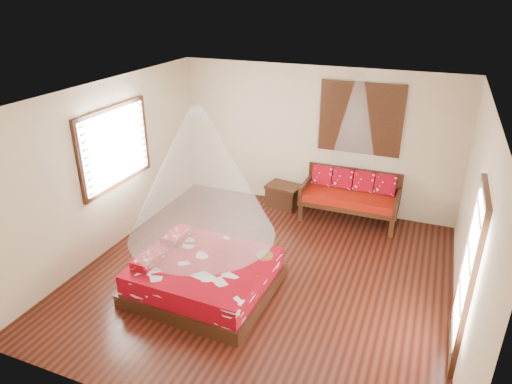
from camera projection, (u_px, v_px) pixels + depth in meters
room at (265, 194)px, 6.53m from camera, size 5.54×5.54×2.84m
bed at (204, 276)px, 6.66m from camera, size 1.99×1.81×0.63m
daybed at (351, 194)px, 8.62m from camera, size 1.80×0.80×0.95m
storage_chest at (284, 195)px, 9.25m from camera, size 0.73×0.59×0.46m
shutter_panel at (361, 119)px, 8.33m from camera, size 1.52×0.06×1.32m
window_left at (115, 147)px, 7.49m from camera, size 0.10×1.74×1.34m
glazed_door at (467, 277)px, 5.23m from camera, size 0.08×1.02×2.16m
wine_tray at (265, 253)px, 6.65m from camera, size 0.25×0.25×0.20m
mosquito_net_main at (199, 175)px, 6.00m from camera, size 2.04×2.04×1.80m
mosquito_net_daybed at (356, 120)px, 7.90m from camera, size 0.77×0.77×1.50m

